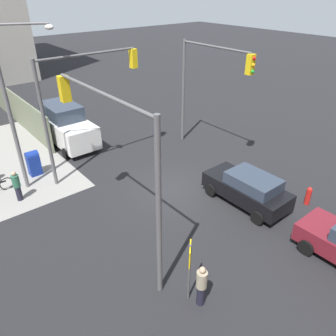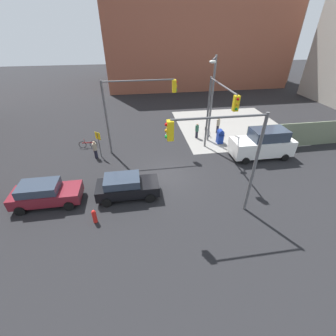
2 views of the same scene
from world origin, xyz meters
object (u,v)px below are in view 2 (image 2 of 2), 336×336
(pedestrian_crossing, at_px, (95,149))
(van_white_delivery, at_px, (263,144))
(smokestack, at_px, (297,26))
(street_lamp_corner, at_px, (212,95))
(mailbox_blue, at_px, (220,136))
(bicycle_leaning_on_fence, at_px, (207,131))
(traffic_signal_se_corner, at_px, (224,149))
(fire_hydrant, at_px, (94,216))
(hatchback_black, at_px, (127,186))
(traffic_signal_nw_corner, at_px, (133,102))
(pedestrian_waiting, at_px, (218,125))
(traffic_signal_ne_corner, at_px, (218,107))
(hatchback_maroon, at_px, (45,193))
(bicycle_at_crosswalk, at_px, (88,144))
(pedestrian_walking_north, at_px, (197,131))

(pedestrian_crossing, bearing_deg, van_white_delivery, 143.85)
(smokestack, bearing_deg, street_lamp_corner, -134.06)
(mailbox_blue, bearing_deg, smokestack, 47.90)
(mailbox_blue, relative_size, pedestrian_crossing, 0.86)
(bicycle_leaning_on_fence, bearing_deg, traffic_signal_se_corner, -104.93)
(mailbox_blue, distance_m, fire_hydrant, 14.50)
(fire_hydrant, relative_size, pedestrian_crossing, 0.57)
(bicycle_leaning_on_fence, bearing_deg, hatchback_black, -133.29)
(van_white_delivery, bearing_deg, smokestack, 54.85)
(van_white_delivery, bearing_deg, mailbox_blue, 130.49)
(traffic_signal_nw_corner, height_order, traffic_signal_se_corner, same)
(pedestrian_waiting, bearing_deg, fire_hydrant, 113.86)
(traffic_signal_ne_corner, relative_size, hatchback_black, 1.54)
(traffic_signal_ne_corner, bearing_deg, pedestrian_waiting, 65.60)
(hatchback_black, height_order, pedestrian_crossing, pedestrian_crossing)
(fire_hydrant, xyz_separation_m, pedestrian_crossing, (-0.80, 8.00, 0.37))
(traffic_signal_se_corner, height_order, traffic_signal_ne_corner, same)
(pedestrian_crossing, bearing_deg, hatchback_maroon, 37.66)
(traffic_signal_se_corner, xyz_separation_m, bicycle_at_crosswalk, (-9.28, 10.50, -4.27))
(street_lamp_corner, height_order, pedestrian_waiting, street_lamp_corner)
(street_lamp_corner, distance_m, mailbox_blue, 4.13)
(traffic_signal_se_corner, bearing_deg, smokestack, 52.68)
(pedestrian_crossing, relative_size, bicycle_at_crosswalk, 0.95)
(pedestrian_walking_north, bearing_deg, fire_hydrant, -128.74)
(hatchback_maroon, bearing_deg, traffic_signal_ne_corner, 18.40)
(pedestrian_walking_north, bearing_deg, bicycle_at_crosswalk, -175.45)
(traffic_signal_nw_corner, xyz_separation_m, bicycle_at_crosswalk, (-4.71, 1.50, -4.33))
(smokestack, height_order, pedestrian_waiting, smokestack)
(hatchback_black, relative_size, van_white_delivery, 0.78)
(traffic_signal_nw_corner, distance_m, hatchback_maroon, 9.76)
(hatchback_maroon, bearing_deg, hatchback_black, -0.46)
(street_lamp_corner, bearing_deg, traffic_signal_se_corner, -104.42)
(hatchback_maroon, bearing_deg, smokestack, 40.70)
(mailbox_blue, bearing_deg, hatchback_maroon, -154.48)
(pedestrian_crossing, xyz_separation_m, bicycle_at_crosswalk, (-1.00, 2.20, -0.51))
(bicycle_leaning_on_fence, bearing_deg, bicycle_at_crosswalk, -174.49)
(hatchback_maroon, bearing_deg, traffic_signal_nw_corner, 45.87)
(hatchback_maroon, xyz_separation_m, hatchback_black, (5.30, -0.04, -0.00))
(hatchback_black, bearing_deg, hatchback_maroon, 179.54)
(pedestrian_walking_north, bearing_deg, hatchback_black, -128.57)
(traffic_signal_se_corner, relative_size, street_lamp_corner, 0.81)
(street_lamp_corner, relative_size, fire_hydrant, 8.51)
(traffic_signal_nw_corner, distance_m, pedestrian_waiting, 10.08)
(pedestrian_crossing, bearing_deg, mailbox_blue, 157.29)
(smokestack, xyz_separation_m, van_white_delivery, (-19.85, -28.20, -8.57))
(traffic_signal_se_corner, distance_m, street_lamp_corner, 10.29)
(smokestack, height_order, street_lamp_corner, smokestack)
(traffic_signal_se_corner, distance_m, hatchback_maroon, 11.75)
(traffic_signal_ne_corner, bearing_deg, street_lamp_corner, 80.16)
(traffic_signal_ne_corner, distance_m, street_lamp_corner, 3.18)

